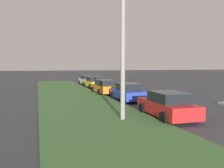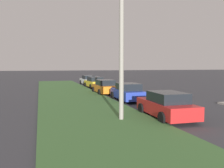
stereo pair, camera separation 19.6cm
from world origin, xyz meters
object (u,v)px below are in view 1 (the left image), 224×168
parked_car_blue (128,92)px  parked_car_white (87,80)px  parked_car_orange (104,87)px  parked_car_yellow (94,83)px  parked_car_red (167,105)px  streetlight (130,37)px

parked_car_blue → parked_car_white: size_ratio=1.00×
parked_car_orange → parked_car_blue: bearing=-174.2°
parked_car_yellow → parked_car_white: (5.29, -0.21, 0.00)m
parked_car_blue → parked_car_orange: size_ratio=1.01×
parked_car_red → streetlight: (-0.09, 2.32, 3.67)m
parked_car_blue → parked_car_white: 17.25m
parked_car_white → streetlight: streetlight is taller
parked_car_white → parked_car_orange: bearing=174.6°
parked_car_orange → streetlight: bearing=170.2°
parked_car_orange → parked_car_white: size_ratio=0.99×
parked_car_yellow → parked_car_orange: bearing=172.6°
parked_car_orange → parked_car_yellow: bearing=-3.9°
parked_car_red → parked_car_yellow: bearing=1.5°
parked_car_orange → parked_car_yellow: same height
streetlight → parked_car_white: bearing=-6.7°
parked_car_yellow → streetlight: streetlight is taller
parked_car_yellow → parked_car_white: size_ratio=1.01×
parked_car_orange → parked_car_white: same height
parked_car_blue → streetlight: 8.15m
parked_car_yellow → parked_car_white: bearing=-5.6°
parked_car_orange → parked_car_white: bearing=-3.1°
parked_car_red → parked_car_blue: same height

